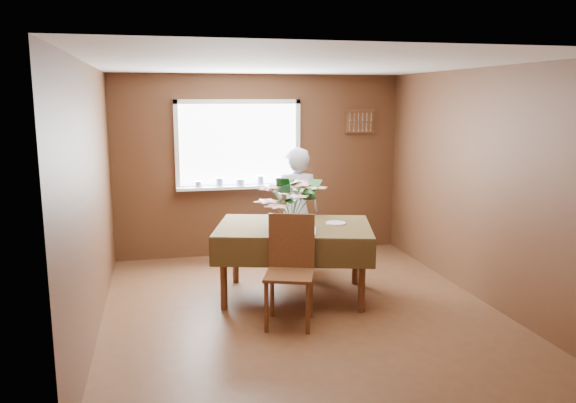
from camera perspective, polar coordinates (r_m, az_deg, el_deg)
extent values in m
plane|color=#53301C|center=(5.98, 1.23, -10.89)|extent=(4.50, 4.50, 0.00)
plane|color=white|center=(5.58, 1.33, 13.77)|extent=(4.50, 4.50, 0.00)
plane|color=brown|center=(7.82, -2.86, 3.65)|extent=(4.00, 0.00, 4.00)
plane|color=brown|center=(3.56, 10.41, -4.81)|extent=(4.00, 0.00, 4.00)
plane|color=brown|center=(5.50, -19.32, 0.17)|extent=(0.00, 4.50, 4.50)
plane|color=brown|center=(6.44, 18.78, 1.63)|extent=(0.00, 4.50, 4.50)
cube|color=white|center=(7.73, -5.06, 5.77)|extent=(1.60, 0.01, 1.10)
cube|color=white|center=(7.69, -5.11, 10.07)|extent=(1.72, 0.06, 0.06)
cube|color=white|center=(7.79, -4.97, 1.50)|extent=(1.72, 0.06, 0.06)
cube|color=white|center=(7.64, -11.24, 5.56)|extent=(0.06, 0.06, 1.22)
cube|color=white|center=(7.88, 0.97, 5.90)|extent=(0.06, 0.06, 1.22)
cube|color=white|center=(7.72, -4.90, 1.50)|extent=(1.72, 0.20, 0.04)
cylinder|color=white|center=(7.63, -9.07, 1.76)|extent=(0.09, 0.09, 0.08)
cylinder|color=white|center=(7.65, -6.97, 1.97)|extent=(0.11, 0.11, 0.12)
cylinder|color=white|center=(7.69, -4.88, 1.96)|extent=(0.12, 0.12, 0.09)
cylinder|color=white|center=(7.73, -2.82, 2.17)|extent=(0.10, 0.10, 0.13)
cylinder|color=white|center=(7.79, -0.78, 2.15)|extent=(0.11, 0.11, 0.10)
cube|color=brown|center=(8.14, 7.33, 8.08)|extent=(0.40, 0.03, 0.30)
cube|color=brown|center=(8.12, 7.39, 9.13)|extent=(0.44, 0.04, 0.03)
cube|color=brown|center=(8.13, 7.34, 7.02)|extent=(0.44, 0.04, 0.03)
cylinder|color=brown|center=(5.88, -6.56, -7.41)|extent=(0.07, 0.07, 0.76)
cylinder|color=brown|center=(5.84, 7.52, -7.59)|extent=(0.07, 0.07, 0.76)
cylinder|color=brown|center=(6.73, -5.36, -5.08)|extent=(0.07, 0.07, 0.76)
cylinder|color=brown|center=(6.69, 6.87, -5.22)|extent=(0.07, 0.07, 0.76)
cube|color=brown|center=(6.14, 0.61, -2.72)|extent=(1.82, 1.46, 0.04)
cube|color=#382A14|center=(6.13, 0.61, -2.49)|extent=(1.90, 1.54, 0.01)
cube|color=#382A14|center=(5.63, 0.41, -5.31)|extent=(1.60, 0.46, 0.30)
cube|color=#382A14|center=(6.72, 0.77, -2.69)|extent=(1.60, 0.46, 0.30)
cube|color=#382A14|center=(6.25, -7.03, -3.77)|extent=(0.32, 1.09, 0.30)
cube|color=#382A14|center=(6.20, 8.31, -3.93)|extent=(0.32, 1.09, 0.30)
cube|color=#499BCF|center=(5.87, 0.52, -2.97)|extent=(0.56, 0.47, 0.01)
cylinder|color=brown|center=(7.42, 2.31, -4.72)|extent=(0.04, 0.04, 0.47)
cylinder|color=brown|center=(7.42, -0.62, -4.71)|extent=(0.04, 0.04, 0.47)
cylinder|color=brown|center=(7.05, 2.39, -5.53)|extent=(0.04, 0.04, 0.47)
cylinder|color=brown|center=(7.05, -0.70, -5.52)|extent=(0.04, 0.04, 0.47)
cube|color=brown|center=(7.17, 0.85, -3.18)|extent=(0.53, 0.53, 0.03)
cube|color=brown|center=(6.91, 0.86, -1.34)|extent=(0.43, 0.14, 0.52)
cylinder|color=brown|center=(5.36, -2.22, -10.69)|extent=(0.04, 0.04, 0.49)
cylinder|color=brown|center=(5.32, 2.03, -10.86)|extent=(0.04, 0.04, 0.49)
cylinder|color=brown|center=(5.72, -1.63, -9.29)|extent=(0.04, 0.04, 0.49)
cylinder|color=brown|center=(5.68, 2.33, -9.43)|extent=(0.04, 0.04, 0.49)
cube|color=brown|center=(5.43, 0.13, -7.48)|extent=(0.58, 0.58, 0.03)
cube|color=brown|center=(5.55, 0.36, -4.00)|extent=(0.44, 0.18, 0.54)
imported|color=white|center=(6.88, 0.83, -1.09)|extent=(0.61, 0.43, 1.60)
cylinder|color=white|center=(5.86, 0.40, -2.29)|extent=(0.12, 0.12, 0.15)
cylinder|color=#33662D|center=(5.83, 0.40, -1.16)|extent=(0.07, 0.07, 0.11)
cylinder|color=white|center=(6.23, 4.87, -2.20)|extent=(0.23, 0.23, 0.01)
cube|color=silver|center=(5.85, 1.92, -2.97)|extent=(0.17, 0.20, 0.00)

